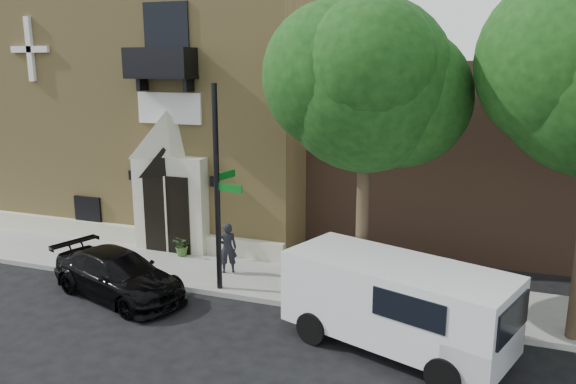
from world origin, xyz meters
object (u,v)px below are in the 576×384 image
black_sedan (118,275)px  fire_hydrant (323,286)px  street_sign (218,189)px  pedestrian_near (228,248)px  cargo_van (404,304)px  dumpster (409,284)px

black_sedan → fire_hydrant: 5.66m
street_sign → pedestrian_near: bearing=116.9°
cargo_van → street_sign: street_sign is taller
cargo_van → fire_hydrant: (-2.39, 1.87, -0.63)m
street_sign → fire_hydrant: 3.85m
cargo_van → dumpster: size_ratio=2.50×
black_sedan → pedestrian_near: 3.23m
cargo_van → pedestrian_near: cargo_van is taller
black_sedan → pedestrian_near: bearing=-25.7°
dumpster → pedestrian_near: (-5.50, 0.78, 0.10)m
cargo_van → fire_hydrant: size_ratio=7.24×
fire_hydrant → black_sedan: bearing=-165.0°
black_sedan → cargo_van: (7.86, -0.41, 0.51)m
black_sedan → street_sign: (2.54, 1.19, 2.37)m
cargo_van → dumpster: (-0.15, 1.98, -0.32)m
street_sign → pedestrian_near: (-0.34, 1.16, -2.08)m
dumpster → cargo_van: bearing=-79.4°
street_sign → dumpster: street_sign is taller
dumpster → black_sedan: bearing=-162.4°
street_sign → fire_hydrant: size_ratio=7.63×
black_sedan → fire_hydrant: (5.47, 1.46, -0.12)m
black_sedan → pedestrian_near: size_ratio=2.83×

